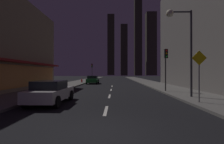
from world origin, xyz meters
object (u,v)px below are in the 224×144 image
object	(u,v)px
car_parked_far	(93,80)
traffic_light_far_left	(92,68)
fire_hydrant_far_left	(82,81)
pedestrian_crossing_sign	(199,72)
traffic_light_near_right	(166,60)
car_parked_near	(51,92)
street_lamp_right	(180,31)

from	to	relation	value
car_parked_far	traffic_light_far_left	xyz separation A→B (m)	(-1.90, 12.36, 2.45)
fire_hydrant_far_left	pedestrian_crossing_sign	world-z (taller)	pedestrian_crossing_sign
traffic_light_near_right	traffic_light_far_left	bearing A→B (deg)	113.31
car_parked_near	street_lamp_right	xyz separation A→B (m)	(8.98, 2.17, 4.33)
traffic_light_far_left	pedestrian_crossing_sign	distance (m)	33.72
traffic_light_near_right	street_lamp_right	bearing A→B (deg)	-91.75
fire_hydrant_far_left	pedestrian_crossing_sign	size ratio (longest dim) A/B	0.21
fire_hydrant_far_left	traffic_light_far_left	bearing A→B (deg)	87.88
car_parked_near	traffic_light_near_right	world-z (taller)	traffic_light_near_right
traffic_light_near_right	pedestrian_crossing_sign	size ratio (longest dim) A/B	1.33
car_parked_far	fire_hydrant_far_left	world-z (taller)	car_parked_far
car_parked_near	car_parked_far	size ratio (longest dim) A/B	1.00
traffic_light_near_right	street_lamp_right	size ratio (longest dim) A/B	0.64
traffic_light_near_right	fire_hydrant_far_left	bearing A→B (deg)	127.76
car_parked_near	pedestrian_crossing_sign	size ratio (longest dim) A/B	1.34
street_lamp_right	traffic_light_far_left	bearing A→B (deg)	110.27
traffic_light_near_right	street_lamp_right	xyz separation A→B (m)	(-0.12, -3.93, 1.87)
traffic_light_near_right	pedestrian_crossing_sign	distance (m)	6.40
car_parked_far	traffic_light_near_right	size ratio (longest dim) A/B	1.01
fire_hydrant_far_left	traffic_light_far_left	distance (m)	11.15
pedestrian_crossing_sign	fire_hydrant_far_left	bearing A→B (deg)	118.69
car_parked_far	pedestrian_crossing_sign	world-z (taller)	pedestrian_crossing_sign
fire_hydrant_far_left	street_lamp_right	xyz separation A→B (m)	(11.28, -18.65, 4.61)
traffic_light_far_left	car_parked_far	bearing A→B (deg)	-81.26
car_parked_near	street_lamp_right	distance (m)	10.20
fire_hydrant_far_left	street_lamp_right	distance (m)	22.28
car_parked_far	car_parked_near	bearing A→B (deg)	-90.00
car_parked_far	street_lamp_right	xyz separation A→B (m)	(8.98, -17.10, 4.33)
car_parked_near	fire_hydrant_far_left	bearing A→B (deg)	96.30
car_parked_near	car_parked_far	xyz separation A→B (m)	(0.00, 19.27, 0.00)
street_lamp_right	traffic_light_near_right	bearing A→B (deg)	88.25
car_parked_near	traffic_light_far_left	world-z (taller)	traffic_light_far_left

